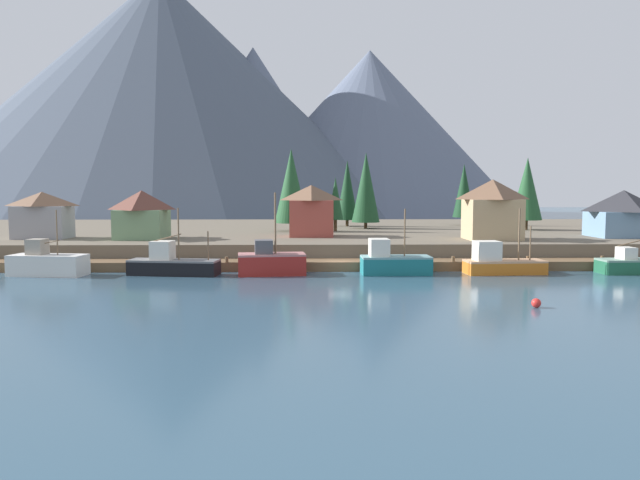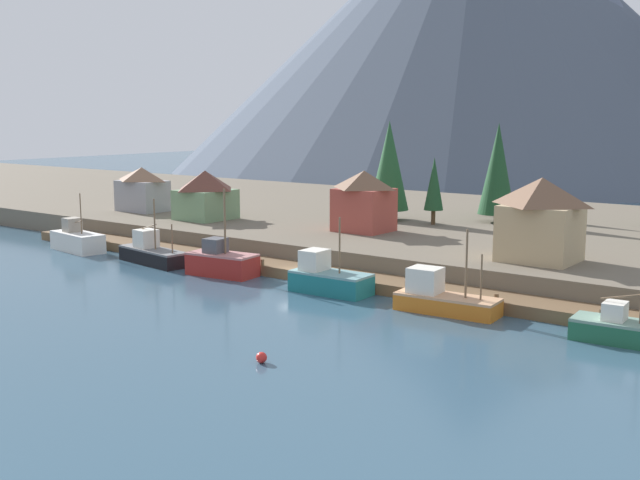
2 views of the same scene
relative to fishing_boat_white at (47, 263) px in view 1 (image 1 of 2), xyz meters
The scene contains 24 objects.
ground_plane 37.14m from the fishing_boat_white, 36.62° to the left, with size 400.00×400.00×1.00m, color #335166.
dock 30.07m from the fishing_boat_white, ahead, with size 80.00×4.00×1.60m.
shoreline_bank 45.29m from the fishing_boat_white, 48.90° to the left, with size 400.00×56.00×2.50m, color #665B4C.
mountain_west_peak 152.78m from the fishing_boat_white, 98.64° to the left, with size 165.53×165.53×78.96m, color #475160.
mountain_central_peak 144.10m from the fishing_boat_white, 86.50° to the left, with size 70.35×70.35×54.52m, color slate.
mountain_east_peak 164.97m from the fishing_boat_white, 72.78° to the left, with size 105.36×105.36×56.85m, color slate.
fishing_boat_white is the anchor object (origin of this frame).
fishing_boat_black 12.54m from the fishing_boat_white, ahead, with size 9.37×3.89×6.82m.
fishing_boat_red 22.57m from the fishing_boat_white, ahead, with size 7.08×3.77×8.37m.
fishing_boat_teal 35.10m from the fishing_boat_white, ahead, with size 7.14×3.30×6.70m.
fishing_boat_orange 46.17m from the fishing_boat_white, ahead, with size 8.27×3.39×6.73m.
fishing_boat_green 60.18m from the fishing_boat_white, ahead, with size 7.57×3.27×6.44m.
house_blue 69.39m from the fishing_boat_white, 13.80° to the left, with size 8.10×6.80×6.06m.
house_red 32.76m from the fishing_boat_white, 34.22° to the left, with size 5.89×5.38×6.72m.
house_green 16.44m from the fishing_boat_white, 69.13° to the left, with size 6.08×6.47×6.03m.
house_tan 50.92m from the fishing_boat_white, 14.63° to the left, with size 6.59×5.89×7.39m.
house_grey 17.58m from the fishing_boat_white, 114.16° to the left, with size 6.76×4.58×5.86m.
conifer_near_left 37.69m from the fishing_boat_white, 49.48° to the left, with size 4.89×4.89×12.08m.
conifer_near_right 49.63m from the fishing_boat_white, 43.70° to the left, with size 4.40×4.40×11.87m.
conifer_mid_left 52.10m from the fishing_boat_white, 50.36° to the left, with size 3.62×3.62×10.91m.
conifer_mid_right 67.08m from the fishing_boat_white, 26.81° to the left, with size 4.59×4.59×10.91m.
conifer_back_left 67.76m from the fishing_boat_white, 38.29° to the left, with size 3.64×3.64×10.42m.
conifer_back_right 41.48m from the fishing_boat_white, 42.21° to the left, with size 2.28×2.28×7.91m.
channel_buoy 46.66m from the fishing_boat_white, 22.27° to the right, with size 0.70×0.70×0.70m, color red.
Camera 1 is at (-3.46, -63.94, 8.78)m, focal length 34.32 mm.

